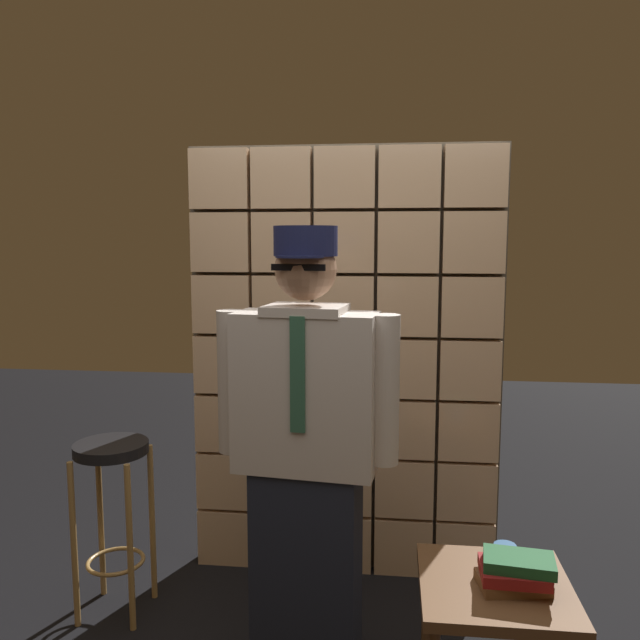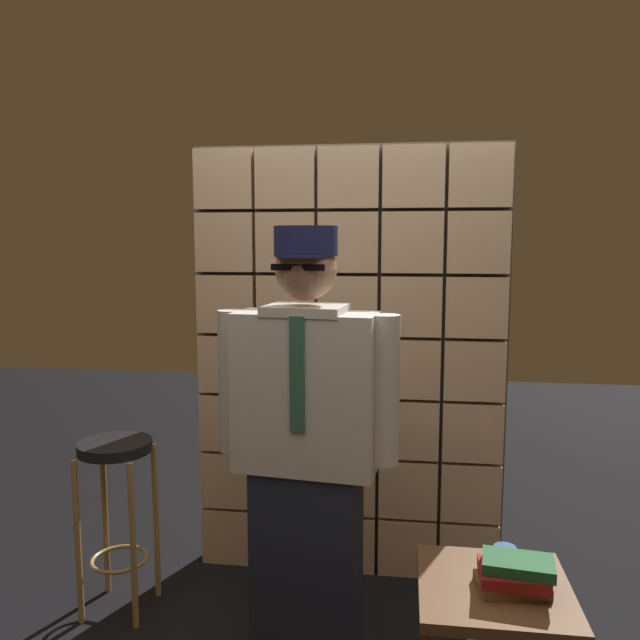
% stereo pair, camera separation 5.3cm
% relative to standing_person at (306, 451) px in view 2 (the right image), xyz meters
% --- Properties ---
extents(glass_block_wall, '(1.62, 0.10, 2.26)m').
position_rel_standing_person_xyz_m(glass_block_wall, '(0.08, 0.86, 0.16)').
color(glass_block_wall, '#E0B78C').
rests_on(glass_block_wall, ground).
extents(standing_person, '(0.73, 0.33, 1.81)m').
position_rel_standing_person_xyz_m(standing_person, '(0.00, 0.00, 0.00)').
color(standing_person, '#1E2333').
rests_on(standing_person, ground).
extents(bar_stool, '(0.34, 0.34, 0.83)m').
position_rel_standing_person_xyz_m(bar_stool, '(-0.96, 0.34, -0.33)').
color(bar_stool, black).
rests_on(bar_stool, ground).
extents(side_table, '(0.52, 0.52, 0.58)m').
position_rel_standing_person_xyz_m(side_table, '(0.70, -0.24, -0.45)').
color(side_table, brown).
rests_on(side_table, ground).
extents(book_stack, '(0.27, 0.19, 0.12)m').
position_rel_standing_person_xyz_m(book_stack, '(0.76, -0.27, -0.31)').
color(book_stack, brown).
rests_on(book_stack, side_table).
extents(coffee_mug, '(0.13, 0.08, 0.09)m').
position_rel_standing_person_xyz_m(coffee_mug, '(0.74, -0.15, -0.32)').
color(coffee_mug, navy).
rests_on(coffee_mug, side_table).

